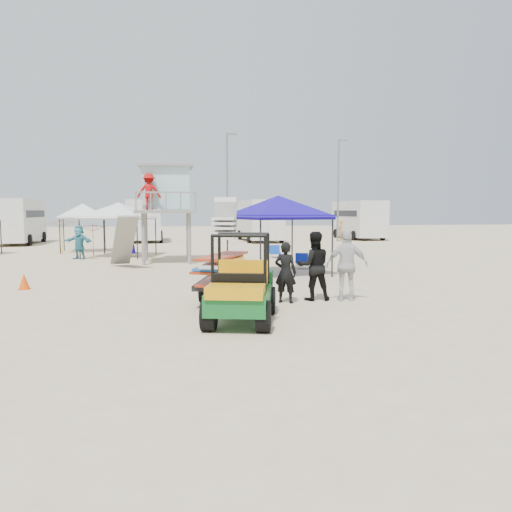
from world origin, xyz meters
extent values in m
plane|color=beige|center=(0.00, 0.00, 0.00)|extent=(140.00, 140.00, 0.00)
cube|color=#0D5820|center=(-0.11, 1.53, 0.55)|extent=(1.88, 2.75, 0.44)
cube|color=orange|center=(-0.11, 1.53, 0.82)|extent=(1.29, 0.99, 0.24)
cylinder|color=black|center=(-0.66, 0.63, 0.32)|extent=(0.45, 0.69, 0.64)
cube|color=black|center=(-0.11, 3.83, 0.52)|extent=(1.98, 2.44, 0.13)
cylinder|color=black|center=(-0.72, 3.83, 0.28)|extent=(0.37, 0.60, 0.56)
imported|color=black|center=(1.39, 3.53, 0.80)|extent=(0.70, 0.62, 1.61)
imported|color=black|center=(2.24, 3.78, 0.93)|extent=(0.96, 0.78, 1.86)
imported|color=silver|center=(3.09, 3.53, 0.96)|extent=(1.18, 0.64, 1.92)
cylinder|color=gray|center=(-2.53, 13.63, 1.15)|extent=(0.17, 0.17, 2.30)
cube|color=gray|center=(-1.51, 14.64, 2.38)|extent=(2.84, 2.84, 0.15)
cube|color=#A9D7DB|center=(-1.51, 14.92, 3.46)|extent=(2.17, 1.90, 1.94)
imported|color=#B20F0F|center=(-2.25, 13.72, 3.26)|extent=(1.05, 0.60, 1.62)
cylinder|color=black|center=(1.09, 7.77, 1.12)|extent=(0.06, 0.06, 2.24)
pyramid|color=#1B0D93|center=(2.55, 9.23, 2.99)|extent=(3.77, 3.77, 0.80)
cube|color=#1B0D93|center=(2.55, 9.23, 2.19)|extent=(3.77, 3.77, 0.18)
cylinder|color=black|center=(-5.43, 16.74, 1.05)|extent=(0.06, 0.06, 2.11)
pyramid|color=silver|center=(-3.94, 18.24, 2.86)|extent=(3.95, 3.95, 0.80)
cube|color=silver|center=(-3.94, 18.24, 2.06)|extent=(3.95, 3.95, 0.18)
cylinder|color=black|center=(-7.47, 20.61, 1.05)|extent=(0.06, 0.06, 2.10)
pyramid|color=silver|center=(-6.27, 21.80, 2.85)|extent=(2.77, 2.77, 0.80)
cube|color=silver|center=(-6.27, 21.80, 2.05)|extent=(2.77, 2.77, 0.18)
imported|color=#B21335|center=(-5.36, 18.77, 0.87)|extent=(2.20, 2.23, 1.75)
imported|color=gold|center=(-7.31, 21.04, 0.99)|extent=(3.07, 3.07, 1.97)
cone|color=#F64A07|center=(-5.96, 7.24, 0.25)|extent=(0.34, 0.34, 0.50)
cube|color=#220FAB|center=(-3.39, 17.83, 0.22)|extent=(0.72, 0.71, 0.06)
cube|color=#220FAB|center=(-3.39, 18.07, 0.42)|extent=(0.55, 0.43, 0.44)
cylinder|color=#B2B2B7|center=(-3.61, 17.63, 0.10)|extent=(0.03, 0.03, 0.20)
cube|color=#0E249F|center=(4.05, 10.95, 0.22)|extent=(0.67, 0.64, 0.06)
cube|color=#0E249F|center=(4.05, 11.19, 0.42)|extent=(0.57, 0.33, 0.44)
cylinder|color=#B2B2B7|center=(3.83, 10.75, 0.10)|extent=(0.03, 0.03, 0.20)
cube|color=#0F3AA8|center=(4.04, 16.00, 0.22)|extent=(0.58, 0.55, 0.06)
cube|color=#0F3AA8|center=(4.04, 16.24, 0.42)|extent=(0.55, 0.22, 0.44)
cylinder|color=#B2B2B7|center=(3.82, 15.80, 0.10)|extent=(0.03, 0.03, 0.20)
cube|color=silver|center=(-12.00, 30.00, 1.75)|extent=(2.50, 6.80, 3.00)
cube|color=black|center=(-12.00, 30.00, 2.20)|extent=(2.54, 5.44, 0.50)
cube|color=silver|center=(-3.00, 31.50, 1.75)|extent=(2.50, 6.50, 3.00)
cube|color=black|center=(-3.00, 31.50, 2.20)|extent=(2.54, 5.20, 0.50)
cylinder|color=black|center=(-4.25, 29.42, 0.40)|extent=(0.25, 0.80, 0.80)
cube|color=silver|center=(6.00, 30.00, 1.75)|extent=(2.50, 7.00, 3.00)
cube|color=black|center=(6.00, 30.00, 2.20)|extent=(2.54, 5.60, 0.50)
cylinder|color=black|center=(4.75, 27.76, 0.40)|extent=(0.25, 0.80, 0.80)
cube|color=silver|center=(15.00, 31.50, 1.75)|extent=(2.50, 6.60, 3.00)
cube|color=black|center=(15.00, 31.50, 2.20)|extent=(2.54, 5.28, 0.50)
cylinder|color=black|center=(13.75, 29.39, 0.40)|extent=(0.25, 0.80, 0.80)
cylinder|color=slate|center=(3.00, 27.00, 4.00)|extent=(0.14, 0.14, 8.00)
cylinder|color=slate|center=(12.00, 28.50, 4.00)|extent=(0.14, 0.14, 8.00)
imported|color=tan|center=(12.61, 29.44, 0.83)|extent=(0.65, 0.73, 1.67)
imported|color=teal|center=(-5.81, 17.07, 0.85)|extent=(1.64, 1.15, 1.71)
camera|label=1|loc=(-1.82, -9.05, 2.41)|focal=35.00mm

